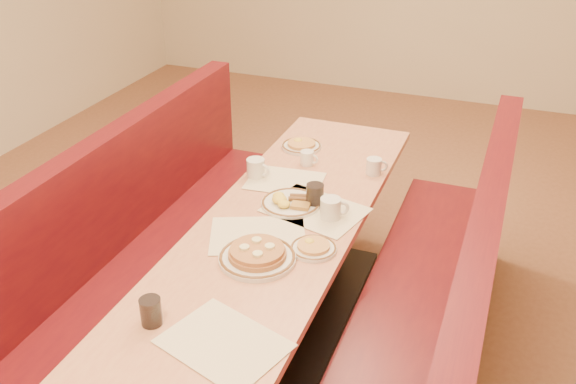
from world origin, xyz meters
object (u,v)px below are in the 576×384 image
(eggs_plate, at_px, (290,202))
(coffee_mug_c, at_px, (374,166))
(soda_tumbler_near, at_px, (151,312))
(diner_table, at_px, (279,290))
(coffee_mug_d, at_px, (308,158))
(booth_left, at_px, (148,261))
(booth_right, at_px, (431,328))
(soda_tumbler_mid, at_px, (315,196))
(coffee_mug_a, at_px, (331,208))
(coffee_mug_b, at_px, (256,168))
(pancake_plate, at_px, (257,255))

(eggs_plate, height_order, coffee_mug_c, coffee_mug_c)
(coffee_mug_c, xyz_separation_m, soda_tumbler_near, (-0.45, -1.45, 0.01))
(diner_table, height_order, soda_tumbler_near, soda_tumbler_near)
(coffee_mug_d, bearing_deg, booth_left, -132.04)
(booth_left, xyz_separation_m, booth_right, (1.46, 0.00, 0.00))
(diner_table, bearing_deg, soda_tumbler_mid, 63.70)
(coffee_mug_c, xyz_separation_m, coffee_mug_d, (-0.36, -0.02, -0.00))
(booth_right, relative_size, soda_tumbler_near, 23.28)
(coffee_mug_d, bearing_deg, eggs_plate, -76.71)
(coffee_mug_a, bearing_deg, coffee_mug_d, 96.07)
(soda_tumbler_near, bearing_deg, coffee_mug_d, 86.37)
(diner_table, distance_m, coffee_mug_a, 0.49)
(diner_table, height_order, soda_tumbler_mid, soda_tumbler_mid)
(booth_left, bearing_deg, coffee_mug_a, 7.85)
(booth_left, distance_m, booth_right, 1.46)
(booth_right, xyz_separation_m, coffee_mug_d, (-0.81, 0.62, 0.43))
(coffee_mug_a, relative_size, coffee_mug_c, 1.18)
(coffee_mug_b, bearing_deg, coffee_mug_d, 60.29)
(eggs_plate, relative_size, coffee_mug_d, 2.78)
(pancake_plate, xyz_separation_m, coffee_mug_b, (-0.30, 0.69, 0.03))
(booth_left, bearing_deg, pancake_plate, -21.83)
(coffee_mug_d, bearing_deg, coffee_mug_a, -55.22)
(booth_left, distance_m, pancake_plate, 0.92)
(pancake_plate, xyz_separation_m, soda_tumbler_near, (-0.20, -0.50, 0.03))
(booth_right, xyz_separation_m, eggs_plate, (-0.74, 0.17, 0.41))
(coffee_mug_a, height_order, soda_tumbler_near, soda_tumbler_near)
(coffee_mug_b, height_order, soda_tumbler_near, soda_tumbler_near)
(diner_table, distance_m, soda_tumbler_mid, 0.49)
(soda_tumbler_near, bearing_deg, eggs_plate, 80.63)
(booth_left, xyz_separation_m, eggs_plate, (0.72, 0.17, 0.41))
(booth_right, distance_m, soda_tumbler_near, 1.29)
(pancake_plate, distance_m, coffee_mug_c, 0.98)
(soda_tumbler_near, bearing_deg, soda_tumbler_mid, 74.95)
(diner_table, distance_m, soda_tumbler_near, 0.93)
(booth_left, height_order, coffee_mug_a, booth_left)
(booth_right, xyz_separation_m, coffee_mug_a, (-0.52, 0.13, 0.44))
(coffee_mug_a, relative_size, coffee_mug_b, 0.99)
(pancake_plate, xyz_separation_m, eggs_plate, (-0.04, 0.48, -0.01))
(coffee_mug_b, relative_size, coffee_mug_d, 1.29)
(pancake_plate, bearing_deg, soda_tumbler_mid, 81.62)
(diner_table, xyz_separation_m, soda_tumbler_mid, (0.10, 0.21, 0.43))
(eggs_plate, bearing_deg, pancake_plate, -85.71)
(coffee_mug_b, xyz_separation_m, coffee_mug_d, (0.20, 0.23, -0.01))
(diner_table, distance_m, coffee_mug_b, 0.64)
(booth_right, relative_size, coffee_mug_b, 18.96)
(pancake_plate, relative_size, coffee_mug_b, 2.44)
(booth_left, relative_size, eggs_plate, 8.81)
(diner_table, bearing_deg, coffee_mug_a, 31.78)
(coffee_mug_a, bearing_deg, pancake_plate, -137.03)
(diner_table, distance_m, booth_left, 0.73)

